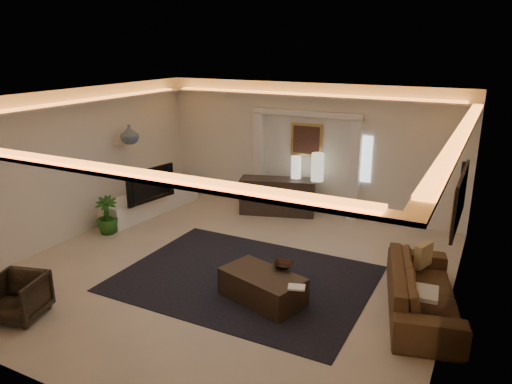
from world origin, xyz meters
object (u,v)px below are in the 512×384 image
at_px(coffee_table, 262,288).
at_px(armchair, 18,297).
at_px(sofa, 423,290).
at_px(console, 277,197).

xyz_separation_m(coffee_table, armchair, (-2.84, -2.00, 0.11)).
distance_m(sofa, armchair, 5.73).
height_order(sofa, armchair, sofa).
relative_size(console, armchair, 2.40).
xyz_separation_m(sofa, armchair, (-5.03, -2.75, -0.02)).
relative_size(console, coffee_table, 1.33).
bearing_deg(armchair, sofa, 12.90).
height_order(console, coffee_table, console).
distance_m(console, sofa, 4.61).
bearing_deg(coffee_table, sofa, 35.42).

